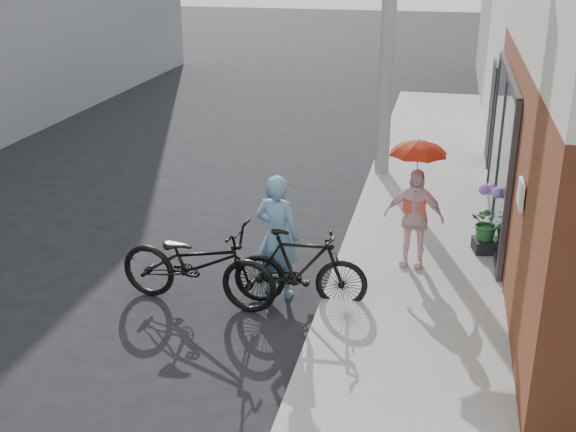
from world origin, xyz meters
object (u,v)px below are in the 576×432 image
(bike_right, at_px, (300,268))
(planter, at_px, (485,245))
(bike_left, at_px, (198,264))
(officer, at_px, (277,236))
(kimono_woman, at_px, (414,218))

(bike_right, distance_m, planter, 3.15)
(planter, bearing_deg, bike_left, -148.72)
(officer, height_order, bike_right, officer)
(officer, distance_m, bike_right, 0.54)
(bike_left, height_order, bike_right, bike_left)
(bike_right, relative_size, kimono_woman, 1.22)
(officer, relative_size, bike_right, 0.96)
(officer, xyz_separation_m, planter, (2.76, 1.77, -0.63))
(officer, height_order, kimono_woman, officer)
(bike_left, relative_size, bike_right, 1.24)
(bike_left, relative_size, planter, 6.09)
(bike_right, xyz_separation_m, kimono_woman, (1.35, 1.32, 0.31))
(bike_left, bearing_deg, bike_right, -74.21)
(officer, bearing_deg, planter, -133.06)
(officer, relative_size, kimono_woman, 1.17)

